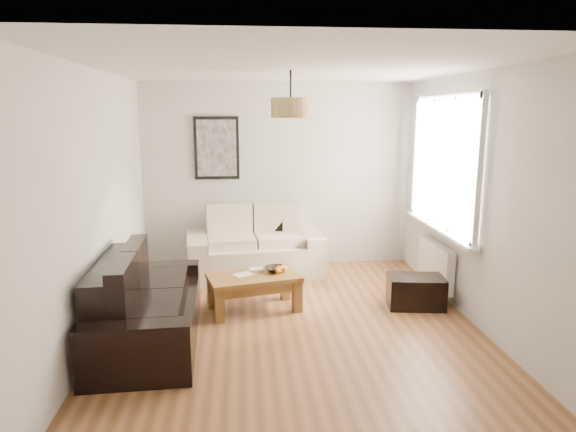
{
  "coord_description": "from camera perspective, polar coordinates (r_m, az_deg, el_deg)",
  "views": [
    {
      "loc": [
        -0.49,
        -4.89,
        2.18
      ],
      "look_at": [
        0.0,
        0.6,
        1.05
      ],
      "focal_mm": 31.43,
      "sensor_mm": 36.0,
      "label": 1
    }
  ],
  "objects": [
    {
      "name": "floor",
      "position": [
        5.37,
        0.59,
        -12.35
      ],
      "size": [
        4.5,
        4.5,
        0.0
      ],
      "primitive_type": "plane",
      "color": "brown",
      "rests_on": "ground"
    },
    {
      "name": "ceiling",
      "position": [
        4.93,
        0.65,
        16.49
      ],
      "size": [
        3.8,
        4.5,
        0.0
      ],
      "primitive_type": null,
      "color": "white",
      "rests_on": "floor"
    },
    {
      "name": "wall_back",
      "position": [
        7.21,
        -1.18,
        4.57
      ],
      "size": [
        3.8,
        0.04,
        2.6
      ],
      "primitive_type": null,
      "color": "silver",
      "rests_on": "floor"
    },
    {
      "name": "wall_front",
      "position": [
        2.82,
        5.23,
        -6.6
      ],
      "size": [
        3.8,
        0.04,
        2.6
      ],
      "primitive_type": null,
      "color": "silver",
      "rests_on": "floor"
    },
    {
      "name": "wall_left",
      "position": [
        5.16,
        -20.88,
        1.01
      ],
      "size": [
        0.04,
        4.5,
        2.6
      ],
      "primitive_type": null,
      "color": "silver",
      "rests_on": "floor"
    },
    {
      "name": "wall_right",
      "position": [
        5.51,
        20.69,
        1.66
      ],
      "size": [
        0.04,
        4.5,
        2.6
      ],
      "primitive_type": null,
      "color": "silver",
      "rests_on": "floor"
    },
    {
      "name": "window_bay",
      "position": [
        6.18,
        17.35,
        5.68
      ],
      "size": [
        0.14,
        1.9,
        1.6
      ],
      "primitive_type": null,
      "color": "white",
      "rests_on": "wall_right"
    },
    {
      "name": "radiator",
      "position": [
        6.4,
        16.37,
        -5.24
      ],
      "size": [
        0.1,
        0.9,
        0.52
      ],
      "primitive_type": "cube",
      "color": "white",
      "rests_on": "wall_right"
    },
    {
      "name": "poster",
      "position": [
        7.13,
        -8.07,
        7.62
      ],
      "size": [
        0.62,
        0.04,
        0.87
      ],
      "primitive_type": null,
      "color": "black",
      "rests_on": "wall_back"
    },
    {
      "name": "pendant_shade",
      "position": [
        5.21,
        0.3,
        12.15
      ],
      "size": [
        0.4,
        0.4,
        0.2
      ],
      "primitive_type": "cylinder",
      "color": "tan",
      "rests_on": "ceiling"
    },
    {
      "name": "loveseat_cream",
      "position": [
        6.89,
        -3.82,
        -3.0
      ],
      "size": [
        1.9,
        1.17,
        0.9
      ],
      "primitive_type": null,
      "rotation": [
        0.0,
        0.0,
        0.11
      ],
      "color": "#C1AF9B",
      "rests_on": "floor"
    },
    {
      "name": "sofa_leather",
      "position": [
        5.09,
        -15.61,
        -9.24
      ],
      "size": [
        1.0,
        1.92,
        0.81
      ],
      "primitive_type": null,
      "rotation": [
        0.0,
        0.0,
        1.62
      ],
      "color": "black",
      "rests_on": "floor"
    },
    {
      "name": "coffee_table",
      "position": [
        5.72,
        -3.86,
        -8.63
      ],
      "size": [
        1.1,
        0.77,
        0.41
      ],
      "primitive_type": null,
      "rotation": [
        0.0,
        0.0,
        0.24
      ],
      "color": "brown",
      "rests_on": "floor"
    },
    {
      "name": "ottoman",
      "position": [
        5.99,
        14.26,
        -8.3
      ],
      "size": [
        0.67,
        0.48,
        0.36
      ],
      "primitive_type": "cube",
      "rotation": [
        0.0,
        0.0,
        -0.14
      ],
      "color": "black",
      "rests_on": "floor"
    },
    {
      "name": "cushion_left",
      "position": [
        7.03,
        -6.37,
        -0.28
      ],
      "size": [
        0.39,
        0.21,
        0.37
      ],
      "primitive_type": "cube",
      "rotation": [
        0.0,
        0.0,
        -0.26
      ],
      "color": "black",
      "rests_on": "loveseat_cream"
    },
    {
      "name": "cushion_right",
      "position": [
        7.04,
        -2.05,
        -0.19
      ],
      "size": [
        0.39,
        0.18,
        0.37
      ],
      "primitive_type": "cube",
      "rotation": [
        0.0,
        0.0,
        -0.19
      ],
      "color": "black",
      "rests_on": "loveseat_cream"
    },
    {
      "name": "fruit_bowl",
      "position": [
        5.75,
        -1.44,
        -6.04
      ],
      "size": [
        0.28,
        0.28,
        0.06
      ],
      "primitive_type": "imported",
      "rotation": [
        0.0,
        0.0,
        0.24
      ],
      "color": "black",
      "rests_on": "coffee_table"
    },
    {
      "name": "orange_a",
      "position": [
        5.66,
        -1.16,
        -6.21
      ],
      "size": [
        0.08,
        0.08,
        0.07
      ],
      "primitive_type": "sphere",
      "rotation": [
        0.0,
        0.0,
        -0.3
      ],
      "color": "orange",
      "rests_on": "fruit_bowl"
    },
    {
      "name": "orange_b",
      "position": [
        5.73,
        -0.54,
        -5.98
      ],
      "size": [
        0.1,
        0.1,
        0.09
      ],
      "primitive_type": "sphere",
      "rotation": [
        0.0,
        0.0,
        0.17
      ],
      "color": "orange",
      "rests_on": "fruit_bowl"
    },
    {
      "name": "orange_c",
      "position": [
        5.7,
        -1.03,
        -6.08
      ],
      "size": [
        0.1,
        0.1,
        0.09
      ],
      "primitive_type": "sphere",
      "rotation": [
        0.0,
        0.0,
        0.11
      ],
      "color": "#FF5915",
      "rests_on": "fruit_bowl"
    },
    {
      "name": "papers",
      "position": [
        5.67,
        -5.07,
        -6.61
      ],
      "size": [
        0.25,
        0.23,
        0.01
      ],
      "primitive_type": "cube",
      "rotation": [
        0.0,
        0.0,
        0.54
      ],
      "color": "beige",
      "rests_on": "coffee_table"
    }
  ]
}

